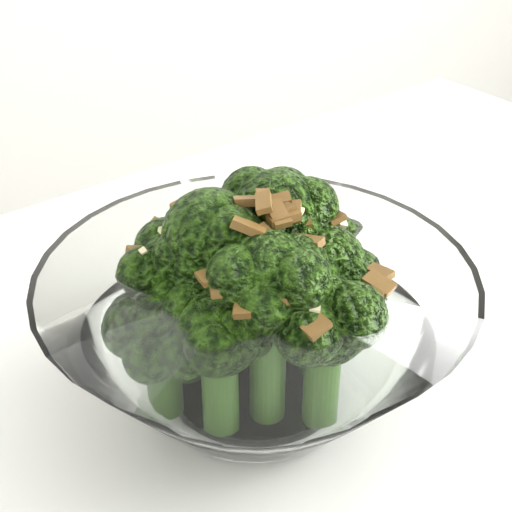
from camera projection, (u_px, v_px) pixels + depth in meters
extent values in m
cylinder|color=white|center=(408.00, 384.00, 1.05)|extent=(0.04, 0.04, 0.71)
cylinder|color=white|center=(256.00, 393.00, 0.45)|extent=(0.09, 0.09, 0.01)
cylinder|color=#2C5316|center=(246.00, 300.00, 0.47)|extent=(0.02, 0.02, 0.05)
sphere|color=#264A0E|center=(246.00, 253.00, 0.45)|extent=(0.04, 0.04, 0.04)
cylinder|color=#2C5316|center=(321.00, 307.00, 0.47)|extent=(0.02, 0.02, 0.04)
sphere|color=#264A0E|center=(323.00, 261.00, 0.45)|extent=(0.04, 0.04, 0.04)
cylinder|color=#2C5316|center=(220.00, 391.00, 0.40)|extent=(0.02, 0.02, 0.05)
sphere|color=#264A0E|center=(218.00, 333.00, 0.38)|extent=(0.04, 0.04, 0.04)
cylinder|color=#2C5316|center=(268.00, 359.00, 0.40)|extent=(0.02, 0.02, 0.08)
sphere|color=#264A0E|center=(269.00, 279.00, 0.38)|extent=(0.05, 0.05, 0.05)
cylinder|color=#2C5316|center=(320.00, 330.00, 0.44)|extent=(0.02, 0.02, 0.06)
sphere|color=#264A0E|center=(324.00, 267.00, 0.41)|extent=(0.05, 0.05, 0.05)
cylinder|color=#2C5316|center=(322.00, 380.00, 0.41)|extent=(0.02, 0.02, 0.05)
sphere|color=#264A0E|center=(325.00, 320.00, 0.38)|extent=(0.05, 0.05, 0.05)
cylinder|color=#2C5316|center=(185.00, 334.00, 0.44)|extent=(0.02, 0.02, 0.06)
sphere|color=#264A0E|center=(181.00, 273.00, 0.41)|extent=(0.05, 0.05, 0.05)
cylinder|color=#2C5316|center=(275.00, 298.00, 0.44)|extent=(0.02, 0.02, 0.08)
sphere|color=#264A0E|center=(276.00, 216.00, 0.42)|extent=(0.05, 0.05, 0.05)
cylinder|color=#2C5316|center=(214.00, 320.00, 0.43)|extent=(0.02, 0.02, 0.08)
sphere|color=#264A0E|center=(211.00, 238.00, 0.40)|extent=(0.05, 0.05, 0.05)
cylinder|color=#2C5316|center=(164.00, 380.00, 0.42)|extent=(0.02, 0.02, 0.04)
sphere|color=#264A0E|center=(160.00, 332.00, 0.40)|extent=(0.04, 0.04, 0.04)
cube|color=olive|center=(370.00, 298.00, 0.38)|extent=(0.02, 0.01, 0.01)
cube|color=olive|center=(190.00, 213.00, 0.44)|extent=(0.01, 0.01, 0.01)
cube|color=olive|center=(251.00, 206.00, 0.43)|extent=(0.02, 0.01, 0.01)
cube|color=olive|center=(278.00, 214.00, 0.38)|extent=(0.01, 0.02, 0.01)
cube|color=olive|center=(380.00, 272.00, 0.39)|extent=(0.01, 0.02, 0.01)
cube|color=olive|center=(283.00, 208.00, 0.39)|extent=(0.01, 0.02, 0.01)
cube|color=olive|center=(254.00, 196.00, 0.43)|extent=(0.01, 0.02, 0.01)
cube|color=olive|center=(292.00, 208.00, 0.45)|extent=(0.02, 0.01, 0.01)
cube|color=olive|center=(264.00, 203.00, 0.37)|extent=(0.01, 0.02, 0.01)
cube|color=olive|center=(303.00, 218.00, 0.40)|extent=(0.01, 0.02, 0.01)
cube|color=olive|center=(287.00, 199.00, 0.42)|extent=(0.02, 0.01, 0.01)
cube|color=olive|center=(296.00, 212.00, 0.40)|extent=(0.02, 0.01, 0.01)
cube|color=olive|center=(307.00, 242.00, 0.38)|extent=(0.02, 0.02, 0.01)
cube|color=olive|center=(284.00, 218.00, 0.38)|extent=(0.02, 0.01, 0.01)
cube|color=olive|center=(208.00, 277.00, 0.37)|extent=(0.01, 0.01, 0.01)
cube|color=olive|center=(248.00, 227.00, 0.37)|extent=(0.02, 0.01, 0.01)
cube|color=olive|center=(195.00, 218.00, 0.42)|extent=(0.01, 0.01, 0.01)
cube|color=olive|center=(379.00, 283.00, 0.38)|extent=(0.02, 0.02, 0.01)
cube|color=olive|center=(294.00, 206.00, 0.42)|extent=(0.01, 0.01, 0.00)
cube|color=olive|center=(244.00, 306.00, 0.36)|extent=(0.01, 0.02, 0.01)
cube|color=olive|center=(327.00, 213.00, 0.43)|extent=(0.02, 0.01, 0.01)
cube|color=olive|center=(263.00, 201.00, 0.41)|extent=(0.02, 0.01, 0.01)
cube|color=olive|center=(269.00, 255.00, 0.37)|extent=(0.02, 0.02, 0.01)
cube|color=olive|center=(289.00, 210.00, 0.43)|extent=(0.01, 0.01, 0.01)
cube|color=olive|center=(278.00, 201.00, 0.39)|extent=(0.01, 0.01, 0.01)
cube|color=olive|center=(294.00, 212.00, 0.39)|extent=(0.01, 0.02, 0.01)
cube|color=olive|center=(180.00, 226.00, 0.40)|extent=(0.01, 0.01, 0.01)
cube|color=olive|center=(285.00, 297.00, 0.36)|extent=(0.02, 0.01, 0.01)
cube|color=olive|center=(268.00, 197.00, 0.42)|extent=(0.01, 0.01, 0.01)
cube|color=olive|center=(191.00, 227.00, 0.39)|extent=(0.01, 0.02, 0.01)
cube|color=olive|center=(264.00, 200.00, 0.38)|extent=(0.01, 0.02, 0.00)
cube|color=olive|center=(164.00, 227.00, 0.43)|extent=(0.02, 0.02, 0.01)
cube|color=olive|center=(249.00, 201.00, 0.39)|extent=(0.02, 0.01, 0.01)
cube|color=olive|center=(183.00, 211.00, 0.42)|extent=(0.01, 0.02, 0.01)
cube|color=olive|center=(206.00, 213.00, 0.41)|extent=(0.01, 0.02, 0.01)
cube|color=olive|center=(143.00, 252.00, 0.41)|extent=(0.02, 0.01, 0.01)
cube|color=olive|center=(270.00, 238.00, 0.37)|extent=(0.01, 0.02, 0.01)
cube|color=olive|center=(334.00, 217.00, 0.41)|extent=(0.01, 0.02, 0.01)
cube|color=olive|center=(219.00, 289.00, 0.36)|extent=(0.01, 0.01, 0.01)
cube|color=olive|center=(316.00, 327.00, 0.35)|extent=(0.02, 0.01, 0.01)
cube|color=olive|center=(325.00, 210.00, 0.43)|extent=(0.01, 0.01, 0.01)
cube|color=beige|center=(166.00, 247.00, 0.39)|extent=(0.01, 0.01, 0.01)
cube|color=beige|center=(319.00, 211.00, 0.44)|extent=(0.00, 0.00, 0.00)
cube|color=beige|center=(143.00, 251.00, 0.40)|extent=(0.00, 0.01, 0.00)
cube|color=beige|center=(302.00, 201.00, 0.41)|extent=(0.01, 0.01, 0.01)
cube|color=beige|center=(342.00, 224.00, 0.42)|extent=(0.01, 0.01, 0.01)
cube|color=beige|center=(262.00, 195.00, 0.42)|extent=(0.01, 0.01, 0.00)
cube|color=beige|center=(217.00, 265.00, 0.36)|extent=(0.01, 0.01, 0.00)
cube|color=beige|center=(250.00, 254.00, 0.37)|extent=(0.01, 0.01, 0.00)
cube|color=beige|center=(184.00, 214.00, 0.43)|extent=(0.01, 0.01, 0.00)
cube|color=beige|center=(315.00, 310.00, 0.36)|extent=(0.01, 0.01, 0.00)
cube|color=beige|center=(300.00, 211.00, 0.39)|extent=(0.00, 0.01, 0.00)
cube|color=beige|center=(163.00, 230.00, 0.40)|extent=(0.01, 0.01, 0.00)
cube|color=beige|center=(279.00, 200.00, 0.44)|extent=(0.01, 0.01, 0.00)
cube|color=beige|center=(241.00, 198.00, 0.44)|extent=(0.01, 0.01, 0.01)
cube|color=beige|center=(256.00, 280.00, 0.36)|extent=(0.01, 0.01, 0.00)
cube|color=beige|center=(240.00, 193.00, 0.42)|extent=(0.01, 0.01, 0.01)
cube|color=beige|center=(235.00, 197.00, 0.43)|extent=(0.01, 0.01, 0.01)
cube|color=beige|center=(225.00, 199.00, 0.44)|extent=(0.01, 0.01, 0.00)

